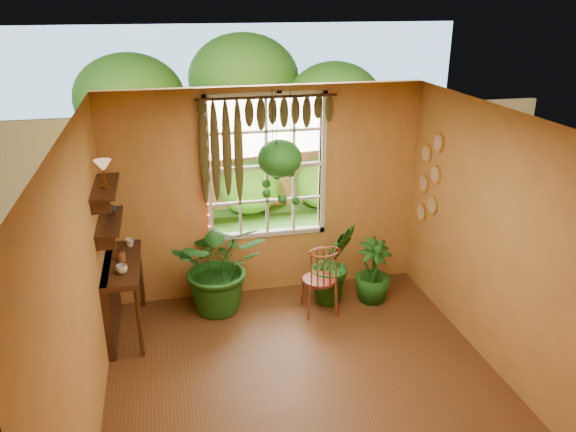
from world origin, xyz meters
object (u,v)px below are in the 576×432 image
potted_plant_left (220,265)px  hanging_basket (280,161)px  windsor_chair (320,289)px  counter_ledge (115,290)px  potted_plant_mid (334,263)px

potted_plant_left → hanging_basket: size_ratio=0.89×
windsor_chair → hanging_basket: 1.65m
counter_ledge → potted_plant_mid: 2.67m
potted_plant_left → counter_ledge: bearing=-168.4°
windsor_chair → hanging_basket: bearing=136.1°
potted_plant_mid → windsor_chair: bearing=-134.9°
potted_plant_mid → hanging_basket: bearing=165.8°
potted_plant_left → hanging_basket: 1.47m
windsor_chair → potted_plant_left: bearing=164.7°
windsor_chair → potted_plant_mid: size_ratio=1.03×
counter_ledge → windsor_chair: 2.43m
counter_ledge → hanging_basket: bearing=9.0°
windsor_chair → potted_plant_left: (-1.18, 0.35, 0.30)m
counter_ledge → potted_plant_mid: potted_plant_mid is taller
windsor_chair → counter_ledge: bearing=178.8°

